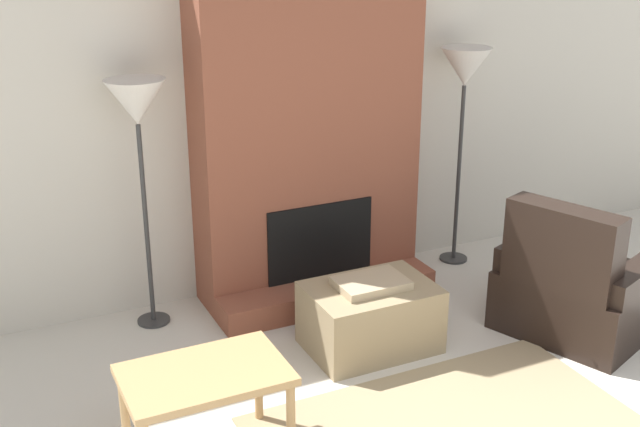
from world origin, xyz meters
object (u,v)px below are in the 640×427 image
(armchair, at_px, (575,292))
(side_table, at_px, (205,383))
(floor_lamp_left, at_px, (137,111))
(floor_lamp_right, at_px, (465,74))
(ottoman, at_px, (370,316))

(armchair, relative_size, side_table, 1.42)
(armchair, distance_m, floor_lamp_left, 2.96)
(floor_lamp_right, bearing_deg, side_table, -148.35)
(side_table, bearing_deg, floor_lamp_left, 85.47)
(floor_lamp_left, bearing_deg, floor_lamp_right, -0.00)
(side_table, bearing_deg, floor_lamp_right, 31.65)
(armchair, height_order, floor_lamp_right, floor_lamp_right)
(floor_lamp_left, height_order, floor_lamp_right, floor_lamp_right)
(ottoman, xyz_separation_m, floor_lamp_left, (-1.13, 0.91, 1.21))
(armchair, distance_m, side_table, 2.54)
(ottoman, height_order, floor_lamp_right, floor_lamp_right)
(ottoman, relative_size, floor_lamp_right, 0.47)
(armchair, bearing_deg, side_table, 74.80)
(armchair, xyz_separation_m, side_table, (-2.53, -0.25, 0.16))
(side_table, xyz_separation_m, floor_lamp_left, (0.12, 1.54, 0.98))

